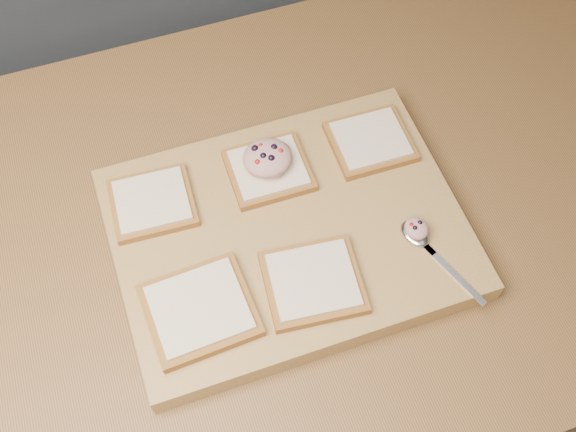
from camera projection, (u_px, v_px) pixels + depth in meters
The scene contains 11 objects.
ground at pixel (233, 419), 1.78m from camera, with size 4.00×4.00×0.00m, color #515459.
island_counter at pixel (218, 355), 1.39m from camera, with size 2.00×0.80×0.90m.
cutting_board at pixel (288, 233), 0.99m from camera, with size 0.47×0.36×0.04m, color #AB8849.
bread_far_left at pixel (152, 203), 0.99m from camera, with size 0.12×0.11×0.02m.
bread_far_center at pixel (269, 170), 1.02m from camera, with size 0.11×0.10×0.02m.
bread_far_right at pixel (370, 141), 1.04m from camera, with size 0.11×0.10×0.02m.
bread_near_left at pixel (200, 310), 0.90m from camera, with size 0.14×0.13×0.02m.
bread_near_center at pixel (313, 282), 0.92m from camera, with size 0.13×0.12×0.02m.
tuna_salad_dollop at pixel (267, 157), 1.00m from camera, with size 0.07×0.07×0.03m.
spoon at pixel (421, 240), 0.96m from camera, with size 0.07×0.15×0.01m.
spoon_salad at pixel (416, 228), 0.95m from camera, with size 0.03×0.03×0.02m.
Camera 1 is at (-0.03, -0.50, 1.78)m, focal length 45.00 mm.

